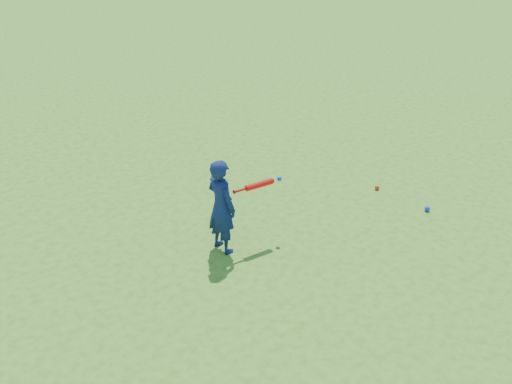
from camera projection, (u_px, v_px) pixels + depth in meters
The scene contains 5 objects.
ground at pixel (245, 246), 7.29m from camera, with size 80.00×80.00×0.00m, color #39771C.
child at pixel (221, 206), 6.94m from camera, with size 0.45×0.30×1.24m, color #101D4D.
ground_ball_red at pixel (377, 188), 8.62m from camera, with size 0.07×0.07×0.07m, color red.
ground_ball_blue at pixel (427, 209), 8.05m from camera, with size 0.08×0.08×0.08m, color #0D33EC.
bat_swing at pixel (261, 184), 7.08m from camera, with size 0.70×0.10×0.08m.
Camera 1 is at (-3.44, -5.01, 4.09)m, focal length 40.00 mm.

